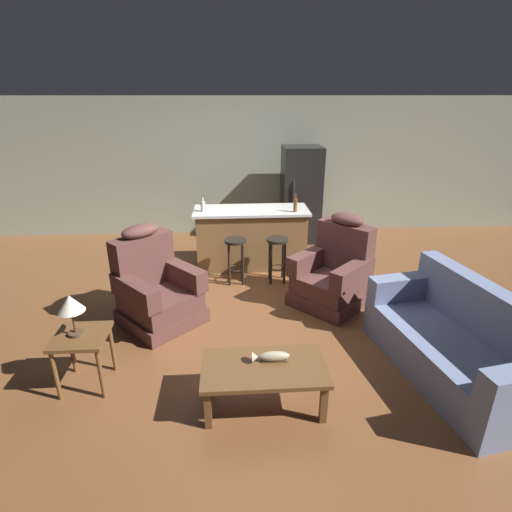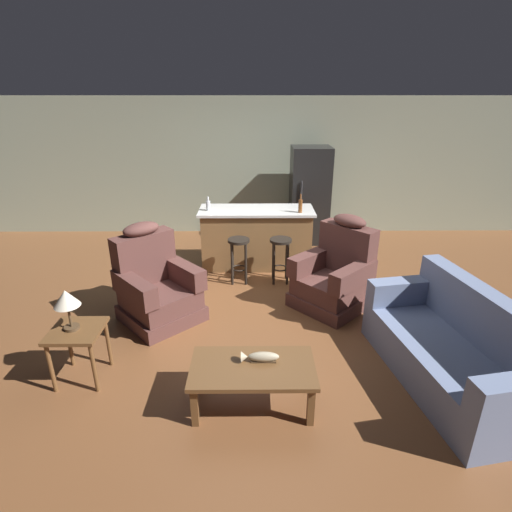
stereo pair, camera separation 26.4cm
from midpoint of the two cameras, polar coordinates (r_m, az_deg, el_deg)
ground_plane at (r=5.40m, az=-1.28°, el=-6.99°), size 12.00×12.00×0.00m
back_wall at (r=7.95m, az=-2.39°, el=12.54°), size 12.00×0.05×2.60m
coffee_table at (r=3.66m, az=-1.00°, el=-16.17°), size 1.10×0.60×0.42m
fish_figurine at (r=3.66m, az=-0.06°, el=-14.22°), size 0.34×0.10×0.10m
couch at (r=4.44m, az=25.15°, el=-11.32°), size 1.15×2.02×0.94m
recliner_near_lamp at (r=5.05m, az=-15.60°, el=-4.64°), size 1.19×1.19×1.20m
recliner_near_island at (r=5.37m, az=9.70°, el=-2.47°), size 1.19×1.19×1.20m
end_table at (r=4.21m, az=-25.29°, el=-11.30°), size 0.48×0.48×0.56m
table_lamp at (r=4.03m, az=-26.70°, el=-6.35°), size 0.24×0.24×0.41m
kitchen_island at (r=6.44m, az=-1.85°, el=2.63°), size 1.80×0.70×0.95m
bar_stool_left at (r=5.85m, az=-4.22°, el=0.44°), size 0.32×0.32×0.68m
bar_stool_right at (r=5.87m, az=1.76°, el=0.59°), size 0.32×0.32×0.68m
refrigerator at (r=7.56m, az=5.42°, el=8.71°), size 0.70×0.69×1.76m
bottle_tall_green at (r=6.14m, az=4.40°, el=7.27°), size 0.06×0.06×0.28m
bottle_short_amber at (r=6.23m, az=-8.82°, el=7.06°), size 0.07×0.07×0.22m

